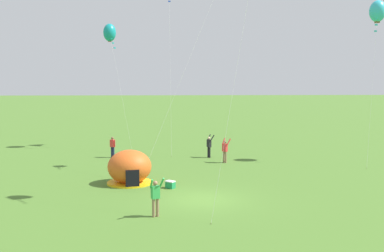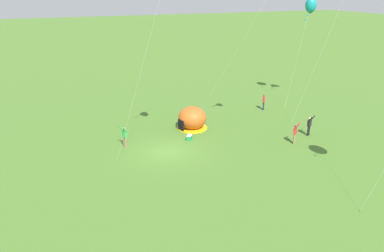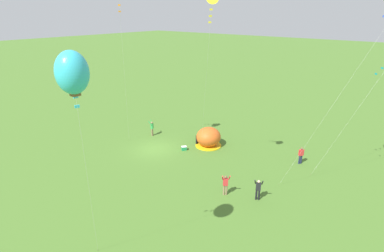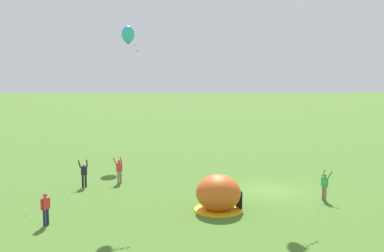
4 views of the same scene
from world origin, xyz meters
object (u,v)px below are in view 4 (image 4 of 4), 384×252
object	(u,v)px
person_center_field	(84,173)
kite_cyan	(128,34)
person_flying_kite	(325,185)
popup_tent	(218,194)
cooler_box	(235,195)
person_arms_raised	(119,170)
person_with_toddler	(46,207)

from	to	relation	value
person_center_field	kite_cyan	world-z (taller)	kite_cyan
person_flying_kite	person_center_field	distance (m)	16.17
popup_tent	cooler_box	distance (m)	2.95
cooler_box	person_flying_kite	bearing A→B (deg)	-97.08
kite_cyan	cooler_box	bearing A→B (deg)	-152.46
popup_tent	person_center_field	bearing A→B (deg)	57.37
cooler_box	person_arms_raised	xyz separation A→B (m)	(4.20, 7.89, 0.78)
person_flying_kite	kite_cyan	world-z (taller)	kite_cyan
person_center_field	person_arms_raised	size ratio (longest dim) A/B	1.00
cooler_box	person_with_toddler	xyz separation A→B (m)	(-4.75, 10.60, 0.74)
person_with_toddler	cooler_box	bearing A→B (deg)	-65.86
cooler_box	person_flying_kite	distance (m)	5.60
person_flying_kite	person_center_field	bearing A→B (deg)	76.22
person_arms_raised	kite_cyan	size ratio (longest dim) A/B	0.15
popup_tent	cooler_box	xyz separation A→B (m)	(2.51, -1.33, -0.78)
popup_tent	person_with_toddler	world-z (taller)	popup_tent
person_flying_kite	kite_cyan	distance (m)	24.05
kite_cyan	person_center_field	bearing A→B (deg)	171.50
person_flying_kite	person_arms_raised	world-z (taller)	same
person_center_field	person_arms_raised	bearing A→B (deg)	-66.06
cooler_box	kite_cyan	world-z (taller)	kite_cyan
cooler_box	person_arms_raised	distance (m)	8.97
person_flying_kite	person_with_toddler	world-z (taller)	person_flying_kite
person_with_toddler	popup_tent	bearing A→B (deg)	-76.42
person_flying_kite	person_with_toddler	xyz separation A→B (m)	(-4.07, 16.11, -0.03)
person_flying_kite	person_center_field	world-z (taller)	same
person_center_field	kite_cyan	bearing A→B (deg)	-8.50
person_arms_raised	kite_cyan	world-z (taller)	kite_cyan
person_arms_raised	kite_cyan	bearing A→B (deg)	2.02
cooler_box	person_with_toddler	size ratio (longest dim) A/B	0.37
person_center_field	kite_cyan	xyz separation A→B (m)	(12.75, -1.91, 10.60)
person_flying_kite	person_center_field	xyz separation A→B (m)	(3.85, 15.71, 0.00)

